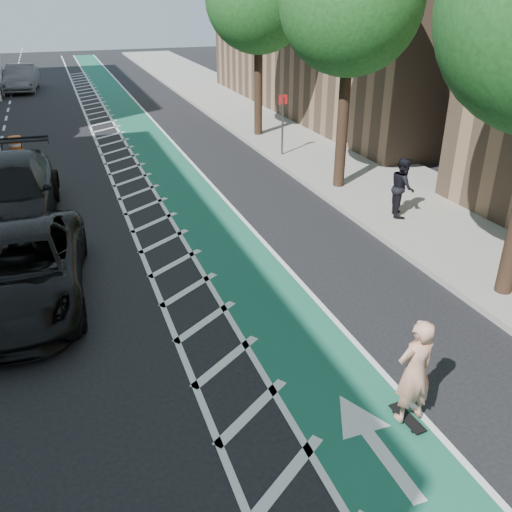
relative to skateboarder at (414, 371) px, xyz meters
name	(u,v)px	position (x,y,z in m)	size (l,w,h in m)	color
ground	(143,380)	(-3.70, 2.44, -0.98)	(120.00, 120.00, 0.00)	black
bike_lane	(181,185)	(-0.70, 12.44, -0.98)	(2.00, 90.00, 0.01)	#18564C
buffer_strip	(138,190)	(-2.20, 12.44, -0.98)	(1.40, 90.00, 0.01)	silver
sidewalk_right	(348,165)	(5.80, 12.44, -0.91)	(5.00, 90.00, 0.15)	gray
curb_right	(289,171)	(3.35, 12.44, -0.90)	(0.12, 90.00, 0.16)	gray
tree_r_c	(347,2)	(4.20, 10.44, 4.79)	(4.20, 4.20, 7.90)	#382619
sign_post	(283,124)	(3.90, 14.44, 0.37)	(0.35, 0.08, 2.47)	#4C4C4C
skateboard	(407,418)	(0.00, 0.00, -0.91)	(0.24, 0.71, 0.09)	black
skateboarder	(414,371)	(0.00, 0.00, 0.00)	(0.65, 0.43, 1.78)	tan
suv_near	(21,269)	(-5.62, 6.02, -0.21)	(2.55, 5.54, 1.54)	black
suv_far	(5,196)	(-6.08, 10.51, -0.04)	(2.65, 6.52, 1.89)	black
car_grey	(22,78)	(-6.17, 35.56, -0.14)	(1.78, 5.12, 1.69)	slate
pedestrian	(402,187)	(4.61, 7.20, 0.02)	(0.83, 0.65, 1.71)	black
barrel_c	(16,148)	(-6.10, 18.12, -0.57)	(0.63, 0.63, 0.86)	#E3510B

